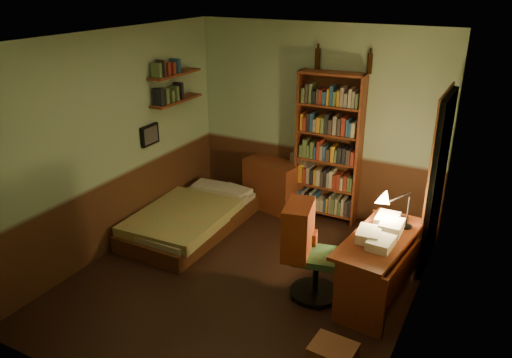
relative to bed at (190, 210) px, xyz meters
The scene contains 23 objects.
floor 1.39m from the bed, 28.87° to the right, with size 3.50×4.00×0.02m, color black.
ceiling 2.70m from the bed, 28.87° to the right, with size 3.50×4.00×0.02m, color silver.
wall_back 2.07m from the bed, 48.69° to the left, with size 3.50×0.02×2.60m, color #9EBC92.
wall_left 1.34m from the bed, 130.99° to the right, with size 0.02×4.00×2.60m, color #9EBC92.
wall_right 3.19m from the bed, 12.54° to the right, with size 0.02×4.00×2.60m, color #9EBC92.
wall_front 3.09m from the bed, 65.95° to the right, with size 3.50×0.02×2.60m, color #9EBC92.
doorway 3.07m from the bed, 12.48° to the left, with size 0.06×0.90×2.00m, color black.
door_trim 3.03m from the bed, 12.62° to the left, with size 0.02×0.98×2.08m, color #482512.
bed is the anchor object (origin of this frame).
dresser 1.29m from the bed, 59.59° to the left, with size 0.80×0.40×0.71m, color maroon.
mini_stereo 1.70m from the bed, 49.57° to the left, with size 0.28×0.21×0.15m, color #B2B2B7.
bookshelf 2.00m from the bed, 39.92° to the left, with size 0.86×0.27×2.01m, color maroon.
bottle_left 2.56m from the bed, 47.81° to the left, with size 0.07×0.07×0.26m, color black.
bottle_right 2.93m from the bed, 35.01° to the left, with size 0.07×0.07×0.25m, color black.
desk 2.58m from the bed, ahead, with size 0.54×1.30×0.70m, color maroon.
paper_stack 2.67m from the bed, ahead, with size 0.22×0.30×0.12m, color silver.
desk_lamp 2.84m from the bed, ahead, with size 0.21×0.21×0.69m, color black.
office_chair 2.11m from the bed, 16.90° to the right, with size 0.56×0.49×1.12m, color #336136.
red_jacket 2.12m from the bed, 17.33° to the right, with size 0.26×0.48×0.57m, color #A8401D.
wall_shelf_lower 1.46m from the bed, 135.39° to the left, with size 0.20×0.90×0.03m, color maroon.
wall_shelf_upper 1.79m from the bed, 135.39° to the left, with size 0.20×0.90×0.03m, color maroon.
framed_picture 1.11m from the bed, behind, with size 0.04×0.32×0.26m, color black.
cardboard_box_b 2.98m from the bed, 31.57° to the right, with size 0.37×0.31×0.26m, color brown.
Camera 1 is at (2.33, -4.15, 3.14)m, focal length 35.00 mm.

